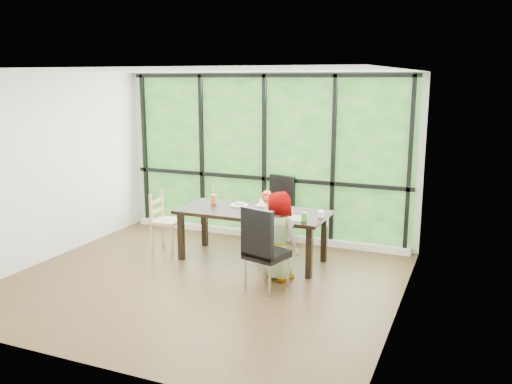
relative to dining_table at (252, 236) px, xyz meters
The scene contains 23 objects.
ground 1.13m from the dining_table, 105.39° to the right, with size 5.00×5.00×0.00m, color black.
back_wall 1.59m from the dining_table, 103.12° to the left, with size 5.00×5.00×0.00m, color silver.
foliage_backdrop 1.57m from the dining_table, 103.33° to the left, with size 4.80×0.02×2.65m, color #1A4F17.
window_mullions 1.54m from the dining_table, 103.78° to the left, with size 4.80×0.06×2.65m, color black, non-canonical shape.
window_sill 1.20m from the dining_table, 104.25° to the left, with size 4.80×0.12×0.10m, color silver.
dining_table is the anchor object (origin of this frame).
chair_window_leather 0.93m from the dining_table, 89.63° to the left, with size 0.46×0.46×1.08m, color black.
chair_interior_leather 1.12m from the dining_table, 57.54° to the right, with size 0.46×0.46×1.08m, color black.
chair_end_beech 1.43m from the dining_table, behind, with size 0.42×0.40×0.90m, color tan.
child_toddler 0.56m from the dining_table, 90.00° to the left, with size 0.34×0.22×0.93m, color #FF5A2A.
child_older 0.85m from the dining_table, 39.36° to the right, with size 0.58×0.38×1.18m, color slate.
placemat 0.75m from the dining_table, 16.96° to the right, with size 0.43×0.32×0.01m, color tan.
plate_far 0.52m from the dining_table, 145.75° to the left, with size 0.26×0.26×0.02m, color white.
plate_near 0.70m from the dining_table, 22.06° to the right, with size 0.22×0.22×0.01m, color white.
orange_cup 0.86m from the dining_table, 165.35° to the left, with size 0.09×0.09×0.14m, color orange.
green_cup 1.01m from the dining_table, 17.90° to the right, with size 0.08×0.08×0.12m, color green.
white_mug 1.10m from the dining_table, ahead, with size 0.08×0.08×0.08m, color white.
tissue_box 0.50m from the dining_table, 36.32° to the right, with size 0.15×0.15×0.13m, color tan.
crepe_rolls_far 0.54m from the dining_table, 145.75° to the left, with size 0.15×0.12×0.04m, color tan, non-canonical shape.
crepe_rolls_near 0.72m from the dining_table, 22.06° to the right, with size 0.10×0.12×0.04m, color tan, non-canonical shape.
straw_white 0.92m from the dining_table, 165.35° to the left, with size 0.01×0.01×0.20m, color white.
straw_pink 1.06m from the dining_table, 17.90° to the right, with size 0.01×0.01×0.20m, color pink.
tissue 0.61m from the dining_table, 36.32° to the right, with size 0.12×0.12×0.11m, color white.
Camera 1 is at (3.22, -5.85, 2.61)m, focal length 37.71 mm.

